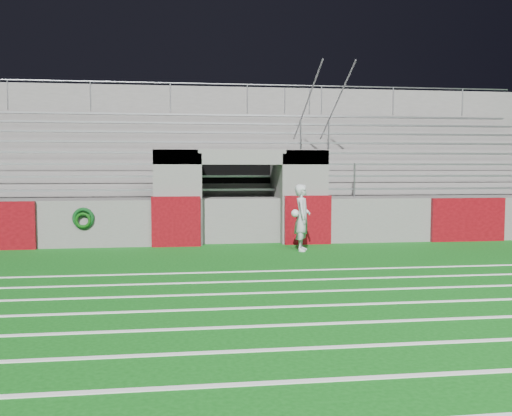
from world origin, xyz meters
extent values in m
plane|color=#0D5312|center=(0.00, 0.00, 0.00)|extent=(90.00, 90.00, 0.00)
cube|color=white|center=(0.00, -7.00, 0.01)|extent=(28.00, 0.09, 0.01)
cube|color=white|center=(0.00, -6.00, 0.01)|extent=(28.00, 0.09, 0.01)
cube|color=white|center=(0.00, -5.00, 0.01)|extent=(28.00, 0.09, 0.01)
cube|color=white|center=(0.00, -4.00, 0.01)|extent=(28.00, 0.09, 0.01)
cube|color=white|center=(0.00, -3.00, 0.01)|extent=(28.00, 0.09, 0.01)
cube|color=white|center=(0.00, -2.00, 0.01)|extent=(28.00, 0.09, 0.01)
cube|color=white|center=(0.00, -1.00, 0.01)|extent=(28.00, 0.09, 0.01)
cube|color=#5D5A58|center=(7.70, 3.17, 0.62)|extent=(10.60, 0.35, 1.25)
cube|color=#5D5A58|center=(-1.80, 3.50, 1.30)|extent=(1.20, 1.00, 2.60)
cube|color=#5D5A58|center=(1.80, 3.50, 1.30)|extent=(1.20, 1.00, 2.60)
cube|color=black|center=(0.00, 5.20, 1.25)|extent=(2.60, 0.20, 2.50)
cube|color=#5D5A58|center=(-1.15, 4.10, 1.25)|extent=(0.10, 2.20, 2.50)
cube|color=#5D5A58|center=(1.15, 4.10, 1.25)|extent=(0.10, 2.20, 2.50)
cube|color=#5D5A58|center=(0.00, 3.50, 2.40)|extent=(4.80, 1.00, 0.40)
cube|color=#5D5A58|center=(0.00, 7.35, 1.15)|extent=(26.00, 8.00, 0.20)
cube|color=#5D5A58|center=(0.00, 7.35, 0.53)|extent=(26.00, 8.00, 1.05)
cube|color=#55070D|center=(-1.80, 2.94, 0.68)|extent=(1.30, 0.15, 1.35)
cube|color=#55070D|center=(1.80, 2.94, 0.68)|extent=(1.30, 0.15, 1.35)
cube|color=#55070D|center=(6.50, 2.94, 0.62)|extent=(2.20, 0.15, 1.25)
cube|color=#96999E|center=(0.00, 4.43, 1.47)|extent=(23.00, 0.28, 0.06)
cube|color=#5D5A58|center=(0.00, 5.28, 1.44)|extent=(24.00, 0.75, 0.38)
cube|color=#96999E|center=(0.00, 5.18, 1.85)|extent=(23.00, 0.28, 0.06)
cube|color=#5D5A58|center=(0.00, 6.03, 1.63)|extent=(24.00, 0.75, 0.76)
cube|color=#96999E|center=(0.00, 5.93, 2.23)|extent=(23.00, 0.28, 0.06)
cube|color=#5D5A58|center=(0.00, 6.78, 1.82)|extent=(24.00, 0.75, 1.14)
cube|color=#96999E|center=(0.00, 6.68, 2.61)|extent=(23.00, 0.28, 0.06)
cube|color=#5D5A58|center=(0.00, 7.53, 2.01)|extent=(24.00, 0.75, 1.52)
cube|color=#96999E|center=(0.00, 7.43, 2.99)|extent=(23.00, 0.28, 0.06)
cube|color=#5D5A58|center=(0.00, 8.28, 2.20)|extent=(24.00, 0.75, 1.90)
cube|color=#96999E|center=(0.00, 8.18, 3.37)|extent=(23.00, 0.28, 0.06)
cube|color=#5D5A58|center=(0.00, 9.03, 2.39)|extent=(24.00, 0.75, 2.28)
cube|color=#96999E|center=(0.00, 8.93, 3.75)|extent=(23.00, 0.28, 0.06)
cube|color=#5D5A58|center=(0.00, 9.78, 2.58)|extent=(24.00, 0.75, 2.66)
cube|color=#96999E|center=(0.00, 9.68, 4.13)|extent=(23.00, 0.28, 0.06)
cube|color=#5D5A58|center=(0.00, 10.45, 2.65)|extent=(26.00, 0.60, 5.29)
cylinder|color=#A5A8AD|center=(2.50, 4.15, 1.75)|extent=(0.05, 0.05, 1.00)
cylinder|color=#A5A8AD|center=(2.50, 7.15, 3.27)|extent=(0.05, 0.05, 1.00)
cylinder|color=#A5A8AD|center=(2.50, 10.15, 4.79)|extent=(0.05, 0.05, 1.00)
cylinder|color=#A5A8AD|center=(2.50, 7.15, 3.77)|extent=(0.05, 6.02, 3.08)
cylinder|color=#A5A8AD|center=(3.50, 4.15, 1.75)|extent=(0.05, 0.05, 1.00)
cylinder|color=#A5A8AD|center=(3.50, 7.15, 3.27)|extent=(0.05, 0.05, 1.00)
cylinder|color=#A5A8AD|center=(3.50, 10.15, 4.79)|extent=(0.05, 0.05, 1.00)
cylinder|color=#A5A8AD|center=(3.50, 7.15, 3.77)|extent=(0.05, 6.02, 3.08)
cylinder|color=#A5A8AD|center=(-8.00, 10.15, 4.84)|extent=(0.05, 0.05, 1.10)
cylinder|color=#A5A8AD|center=(-5.00, 10.15, 4.84)|extent=(0.05, 0.05, 1.10)
cylinder|color=#A5A8AD|center=(-2.00, 10.15, 4.84)|extent=(0.05, 0.05, 1.10)
cylinder|color=#A5A8AD|center=(1.00, 10.15, 4.84)|extent=(0.05, 0.05, 1.10)
cylinder|color=#A5A8AD|center=(4.00, 10.15, 4.84)|extent=(0.05, 0.05, 1.10)
cylinder|color=#A5A8AD|center=(7.00, 10.15, 4.84)|extent=(0.05, 0.05, 1.10)
cylinder|color=#A5A8AD|center=(10.00, 10.15, 4.84)|extent=(0.05, 0.05, 1.10)
cylinder|color=#A5A8AD|center=(0.00, 10.15, 5.39)|extent=(24.00, 0.05, 0.05)
imported|color=#B2B8BC|center=(1.38, 1.74, 0.85)|extent=(0.56, 0.71, 1.70)
sphere|color=white|center=(1.15, 1.55, 0.98)|extent=(0.20, 0.20, 0.20)
torus|color=#0C3C15|center=(-4.20, 2.95, 0.79)|extent=(0.57, 0.10, 0.57)
torus|color=#0E430D|center=(-4.20, 2.90, 0.74)|extent=(0.42, 0.08, 0.42)
camera|label=1|loc=(-1.74, -12.36, 2.10)|focal=40.00mm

